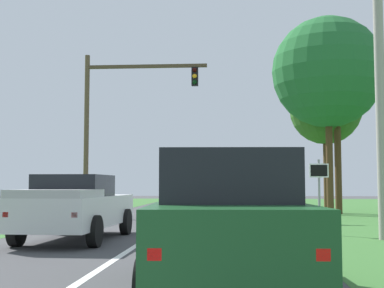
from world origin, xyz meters
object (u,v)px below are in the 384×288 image
keep_moving_sign (319,186)px  pickup_truck_lead (76,206)px  extra_tree_2 (336,86)px  traffic_light (116,112)px  oak_tree_right (328,72)px  utility_pole_right (380,99)px  red_suv_near (227,221)px  extra_tree_1 (325,109)px

keep_moving_sign → pickup_truck_lead: bearing=-162.5°
pickup_truck_lead → extra_tree_2: extra_tree_2 is taller
traffic_light → oak_tree_right: size_ratio=0.77×
pickup_truck_lead → utility_pole_right: utility_pole_right is taller
red_suv_near → utility_pole_right: utility_pole_right is taller
traffic_light → red_suv_near: bearing=-72.9°
red_suv_near → traffic_light: size_ratio=0.63×
red_suv_near → traffic_light: bearing=107.1°
utility_pole_right → oak_tree_right: bearing=86.1°
oak_tree_right → extra_tree_1: oak_tree_right is taller
pickup_truck_lead → traffic_light: bearing=96.6°
extra_tree_1 → extra_tree_2: (0.36, -1.40, 1.07)m
oak_tree_right → red_suv_near: bearing=-104.3°
keep_moving_sign → extra_tree_2: (2.99, 11.98, 5.40)m
pickup_truck_lead → oak_tree_right: oak_tree_right is taller
red_suv_near → pickup_truck_lead: bearing=121.1°
keep_moving_sign → utility_pole_right: bearing=-44.3°
keep_moving_sign → extra_tree_1: extra_tree_1 is taller
pickup_truck_lead → utility_pole_right: bearing=5.0°
keep_moving_sign → oak_tree_right: 12.87m
pickup_truck_lead → keep_moving_sign: bearing=17.5°
red_suv_near → utility_pole_right: (4.37, 7.83, 2.96)m
pickup_truck_lead → traffic_light: (-1.25, 10.90, 4.19)m
extra_tree_1 → keep_moving_sign: bearing=-101.1°
keep_moving_sign → utility_pole_right: 3.29m
extra_tree_1 → utility_pole_right: bearing=-94.2°
pickup_truck_lead → keep_moving_sign: (7.12, 2.25, 0.56)m
traffic_light → utility_pole_right: utility_pole_right is taller
traffic_light → keep_moving_sign: 12.58m
red_suv_near → extra_tree_1: bearing=76.4°
oak_tree_right → utility_pole_right: 13.14m
extra_tree_2 → keep_moving_sign: bearing=-104.0°
utility_pole_right → extra_tree_1: utility_pole_right is taller
utility_pole_right → extra_tree_2: 13.86m
pickup_truck_lead → extra_tree_1: 19.06m
traffic_light → keep_moving_sign: (8.37, -8.65, -3.64)m
traffic_light → extra_tree_2: extra_tree_2 is taller
pickup_truck_lead → traffic_light: traffic_light is taller
traffic_light → extra_tree_1: 12.00m
keep_moving_sign → oak_tree_right: (2.39, 11.15, 5.97)m
traffic_light → utility_pole_right: 14.23m
oak_tree_right → utility_pole_right: oak_tree_right is taller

